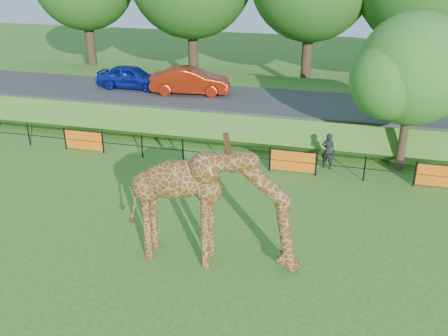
{
  "coord_description": "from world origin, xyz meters",
  "views": [
    {
      "loc": [
        5.13,
        -11.84,
        9.05
      ],
      "look_at": [
        1.13,
        3.44,
        2.0
      ],
      "focal_mm": 40.0,
      "sensor_mm": 36.0,
      "label": 1
    }
  ],
  "objects_px": {
    "car_red": "(190,81)",
    "tree_east": "(416,74)",
    "visitor": "(328,151)",
    "car_blue": "(131,77)",
    "giraffe": "(213,207)"
  },
  "relations": [
    {
      "from": "car_blue",
      "to": "visitor",
      "type": "bearing_deg",
      "value": -115.5
    },
    {
      "from": "car_red",
      "to": "visitor",
      "type": "height_order",
      "value": "car_red"
    },
    {
      "from": "car_blue",
      "to": "tree_east",
      "type": "distance_m",
      "value": 15.83
    },
    {
      "from": "car_blue",
      "to": "car_red",
      "type": "distance_m",
      "value": 3.7
    },
    {
      "from": "visitor",
      "to": "tree_east",
      "type": "xyz_separation_m",
      "value": [
        3.18,
        0.71,
        3.46
      ]
    },
    {
      "from": "car_blue",
      "to": "car_red",
      "type": "xyz_separation_m",
      "value": [
        3.69,
        -0.26,
        0.05
      ]
    },
    {
      "from": "car_red",
      "to": "tree_east",
      "type": "bearing_deg",
      "value": -120.99
    },
    {
      "from": "visitor",
      "to": "tree_east",
      "type": "distance_m",
      "value": 4.75
    },
    {
      "from": "giraffe",
      "to": "car_red",
      "type": "distance_m",
      "value": 14.38
    },
    {
      "from": "visitor",
      "to": "tree_east",
      "type": "height_order",
      "value": "tree_east"
    },
    {
      "from": "visitor",
      "to": "tree_east",
      "type": "relative_size",
      "value": 0.24
    },
    {
      "from": "visitor",
      "to": "tree_east",
      "type": "bearing_deg",
      "value": -155.48
    },
    {
      "from": "giraffe",
      "to": "tree_east",
      "type": "bearing_deg",
      "value": 53.43
    },
    {
      "from": "giraffe",
      "to": "visitor",
      "type": "xyz_separation_m",
      "value": [
        2.93,
        8.17,
        -1.09
      ]
    },
    {
      "from": "car_blue",
      "to": "tree_east",
      "type": "height_order",
      "value": "tree_east"
    }
  ]
}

